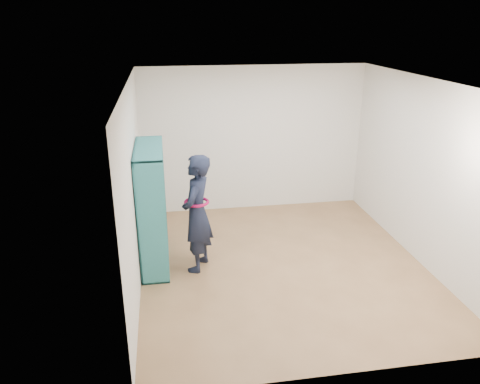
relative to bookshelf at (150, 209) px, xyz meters
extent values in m
plane|color=brown|center=(1.83, -0.40, -0.83)|extent=(4.50, 4.50, 0.00)
plane|color=white|center=(1.83, -0.40, 1.77)|extent=(4.50, 4.50, 0.00)
cube|color=silver|center=(-0.17, -0.40, 0.47)|extent=(0.02, 4.50, 2.60)
cube|color=silver|center=(3.83, -0.40, 0.47)|extent=(0.02, 4.50, 2.60)
cube|color=silver|center=(1.83, 1.85, 0.47)|extent=(4.00, 0.02, 2.60)
cube|color=silver|center=(1.83, -2.65, 0.47)|extent=(4.00, 0.02, 2.60)
cube|color=teal|center=(0.03, -0.62, 0.03)|extent=(0.38, 0.03, 1.72)
cube|color=teal|center=(0.03, 0.64, 0.03)|extent=(0.38, 0.03, 1.72)
cube|color=teal|center=(0.03, 0.01, -0.82)|extent=(0.38, 1.29, 0.03)
cube|color=teal|center=(0.03, 0.01, 0.88)|extent=(0.38, 1.29, 0.03)
cube|color=teal|center=(-0.15, 0.01, 0.03)|extent=(0.03, 1.29, 1.72)
cube|color=teal|center=(0.03, -0.20, 0.03)|extent=(0.35, 0.03, 1.67)
cube|color=teal|center=(0.03, 0.22, 0.03)|extent=(0.35, 0.03, 1.67)
cube|color=teal|center=(0.03, 0.01, -0.39)|extent=(0.35, 1.24, 0.03)
cube|color=teal|center=(0.03, 0.01, 0.03)|extent=(0.35, 1.24, 0.03)
cube|color=teal|center=(0.03, 0.01, 0.45)|extent=(0.35, 1.24, 0.03)
cube|color=beige|center=(0.05, -0.41, -0.75)|extent=(0.24, 0.15, 0.09)
cube|color=black|center=(0.06, -0.47, -0.26)|extent=(0.19, 0.17, 0.23)
cube|color=maroon|center=(0.06, -0.47, 0.18)|extent=(0.19, 0.17, 0.28)
cube|color=silver|center=(0.05, -0.41, 0.49)|extent=(0.24, 0.15, 0.06)
cube|color=navy|center=(0.06, -0.05, -0.65)|extent=(0.19, 0.17, 0.29)
cube|color=brown|center=(0.06, -0.05, -0.22)|extent=(0.19, 0.17, 0.31)
cube|color=#BFB28C|center=(0.05, 0.00, 0.07)|extent=(0.24, 0.15, 0.06)
cube|color=#26594C|center=(0.06, -0.05, 0.58)|extent=(0.19, 0.17, 0.24)
cube|color=beige|center=(0.06, 0.36, -0.67)|extent=(0.19, 0.17, 0.25)
cube|color=black|center=(0.05, 0.42, -0.34)|extent=(0.24, 0.15, 0.06)
cube|color=maroon|center=(0.06, 0.36, 0.16)|extent=(0.19, 0.17, 0.23)
cube|color=silver|center=(0.06, 0.36, 0.59)|extent=(0.19, 0.17, 0.25)
imported|color=black|center=(0.64, -0.27, 0.00)|extent=(0.60, 0.72, 1.67)
torus|color=#A90D47|center=(0.64, -0.27, 0.17)|extent=(0.45, 0.45, 0.04)
cube|color=silver|center=(0.53, -0.13, 0.11)|extent=(0.03, 0.09, 0.12)
cube|color=black|center=(0.53, -0.13, 0.11)|extent=(0.03, 0.08, 0.12)
camera|label=1|loc=(0.26, -6.18, 2.53)|focal=35.00mm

